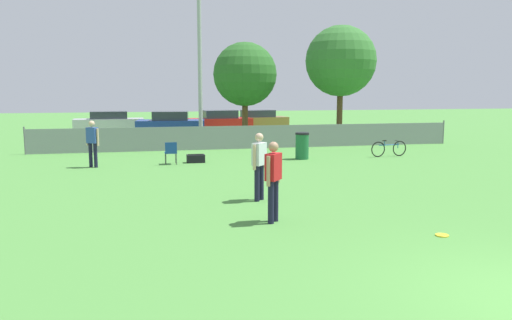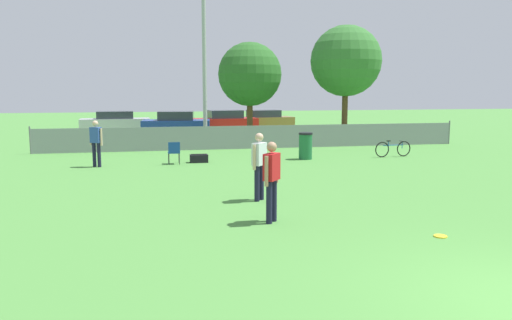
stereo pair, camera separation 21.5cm
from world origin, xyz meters
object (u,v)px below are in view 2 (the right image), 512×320
at_px(frisbee_disc, 440,236).
at_px(trash_bin, 305,146).
at_px(player_receiver_white, 259,162).
at_px(spectator_in_blue, 96,140).
at_px(parked_car_blue, 176,123).
at_px(parked_car_silver, 115,121).
at_px(tree_far_right, 346,61).
at_px(player_defender_red, 272,176).
at_px(parked_car_tan, 264,120).
at_px(gear_bag_sideline, 199,158).
at_px(tree_near_pole, 250,74).
at_px(light_pole, 204,29).
at_px(bicycle_sideline, 393,149).
at_px(folding_chair_sideline, 174,151).
at_px(parked_car_red, 225,121).

height_order(frisbee_disc, trash_bin, trash_bin).
relative_size(player_receiver_white, spectator_in_blue, 1.02).
height_order(spectator_in_blue, parked_car_blue, spectator_in_blue).
bearing_deg(parked_car_silver, tree_far_right, -38.09).
xyz_separation_m(player_defender_red, parked_car_tan, (5.41, 24.89, -0.33)).
bearing_deg(gear_bag_sideline, player_defender_red, -85.72).
bearing_deg(parked_car_silver, tree_near_pole, -50.23).
bearing_deg(light_pole, player_receiver_white, -89.89).
xyz_separation_m(frisbee_disc, bicycle_sideline, (4.52, 10.82, 0.32)).
xyz_separation_m(tree_near_pole, gear_bag_sideline, (-3.52, -7.71, -3.46)).
bearing_deg(tree_far_right, light_pole, -170.41).
bearing_deg(bicycle_sideline, parked_car_silver, 121.93).
height_order(player_receiver_white, frisbee_disc, player_receiver_white).
bearing_deg(bicycle_sideline, trash_bin, 173.44).
height_order(folding_chair_sideline, parked_car_blue, parked_car_blue).
bearing_deg(parked_car_tan, tree_near_pole, -115.68).
distance_m(light_pole, gear_bag_sideline, 7.97).
xyz_separation_m(folding_chair_sideline, bicycle_sideline, (9.09, 0.27, -0.16)).
height_order(player_receiver_white, parked_car_silver, player_receiver_white).
bearing_deg(folding_chair_sideline, frisbee_disc, 111.96).
bearing_deg(folding_chair_sideline, bicycle_sideline, -179.78).
relative_size(spectator_in_blue, parked_car_red, 0.39).
height_order(tree_far_right, parked_car_blue, tree_far_right).
xyz_separation_m(light_pole, trash_bin, (3.46, -5.59, -5.19)).
bearing_deg(tree_far_right, parked_car_silver, 144.92).
distance_m(player_defender_red, parked_car_red, 23.33).
bearing_deg(player_defender_red, light_pole, 38.88).
xyz_separation_m(tree_far_right, parked_car_silver, (-12.93, 9.08, -3.69)).
bearing_deg(player_defender_red, bicycle_sideline, 0.33).
distance_m(tree_far_right, gear_bag_sideline, 11.93).
xyz_separation_m(frisbee_disc, parked_car_red, (-0.54, 24.90, 0.68)).
bearing_deg(trash_bin, parked_car_silver, 118.00).
height_order(player_defender_red, parked_car_silver, player_defender_red).
height_order(player_defender_red, bicycle_sideline, player_defender_red).
bearing_deg(folding_chair_sideline, player_receiver_white, 103.77).
xyz_separation_m(trash_bin, parked_car_blue, (-4.57, 12.36, 0.16)).
relative_size(player_receiver_white, folding_chair_sideline, 2.02).
bearing_deg(trash_bin, parked_car_tan, 83.52).
bearing_deg(spectator_in_blue, parked_car_silver, -56.87).
distance_m(light_pole, tree_near_pole, 3.99).
relative_size(folding_chair_sideline, parked_car_silver, 0.18).
bearing_deg(player_receiver_white, folding_chair_sideline, 57.81).
bearing_deg(gear_bag_sideline, trash_bin, 0.56).
xyz_separation_m(folding_chair_sideline, parked_car_blue, (0.71, 12.69, 0.21)).
relative_size(folding_chair_sideline, parked_car_tan, 0.19).
height_order(player_defender_red, parked_car_blue, player_defender_red).
height_order(parked_car_blue, parked_car_red, parked_car_blue).
height_order(tree_near_pole, tree_far_right, tree_far_right).
bearing_deg(frisbee_disc, trash_bin, 86.28).
bearing_deg(tree_near_pole, parked_car_tan, 72.20).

